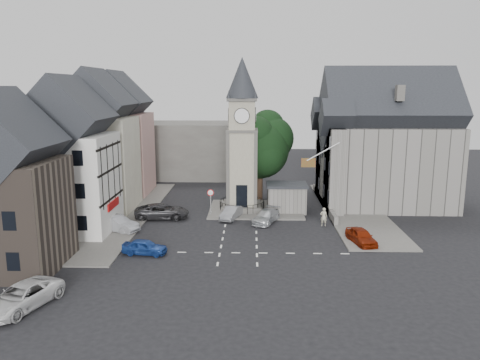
{
  "coord_description": "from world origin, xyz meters",
  "views": [
    {
      "loc": [
        1.07,
        -41.44,
        13.16
      ],
      "look_at": [
        -0.14,
        5.0,
        3.94
      ],
      "focal_mm": 35.0,
      "sensor_mm": 36.0,
      "label": 1
    }
  ],
  "objects_px": {
    "clock_tower": "(242,136)",
    "stone_shelter": "(287,198)",
    "car_west_blue": "(145,247)",
    "car_east_red": "(361,236)",
    "pedestrian": "(324,217)"
  },
  "relations": [
    {
      "from": "clock_tower",
      "to": "pedestrian",
      "type": "xyz_separation_m",
      "value": [
        8.0,
        -5.79,
        -7.21
      ]
    },
    {
      "from": "car_west_blue",
      "to": "car_east_red",
      "type": "distance_m",
      "value": 18.18
    },
    {
      "from": "clock_tower",
      "to": "car_west_blue",
      "type": "distance_m",
      "value": 17.56
    },
    {
      "from": "clock_tower",
      "to": "stone_shelter",
      "type": "xyz_separation_m",
      "value": [
        4.8,
        -0.49,
        -6.57
      ]
    },
    {
      "from": "clock_tower",
      "to": "car_west_blue",
      "type": "height_order",
      "value": "clock_tower"
    },
    {
      "from": "stone_shelter",
      "to": "car_east_red",
      "type": "bearing_deg",
      "value": -61.79
    },
    {
      "from": "clock_tower",
      "to": "stone_shelter",
      "type": "relative_size",
      "value": 3.78
    },
    {
      "from": "car_west_blue",
      "to": "clock_tower",
      "type": "bearing_deg",
      "value": -21.09
    },
    {
      "from": "stone_shelter",
      "to": "car_west_blue",
      "type": "height_order",
      "value": "stone_shelter"
    },
    {
      "from": "car_east_red",
      "to": "car_west_blue",
      "type": "bearing_deg",
      "value": 177.13
    },
    {
      "from": "clock_tower",
      "to": "car_east_red",
      "type": "height_order",
      "value": "clock_tower"
    },
    {
      "from": "clock_tower",
      "to": "pedestrian",
      "type": "bearing_deg",
      "value": -35.9
    },
    {
      "from": "clock_tower",
      "to": "car_east_red",
      "type": "bearing_deg",
      "value": -46.49
    },
    {
      "from": "stone_shelter",
      "to": "car_west_blue",
      "type": "distance_m",
      "value": 18.29
    },
    {
      "from": "clock_tower",
      "to": "pedestrian",
      "type": "height_order",
      "value": "clock_tower"
    }
  ]
}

